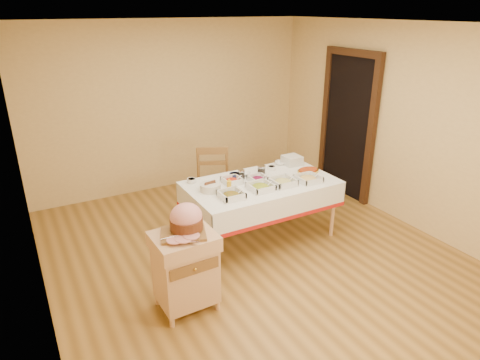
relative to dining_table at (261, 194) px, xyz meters
name	(u,v)px	position (x,y,z in m)	size (l,w,h in m)	color
room_shell	(253,150)	(-0.30, -0.30, 0.70)	(5.00, 5.00, 5.00)	olive
doorway	(348,124)	(1.90, 0.60, 0.51)	(0.09, 1.10, 2.20)	black
dining_table	(261,194)	(0.00, 0.00, 0.00)	(1.82, 1.02, 0.76)	tan
butcher_cart	(185,267)	(-1.35, -0.84, -0.14)	(0.58, 0.49, 0.81)	tan
dining_chair	(213,185)	(-0.32, 0.70, -0.08)	(0.59, 0.58, 1.01)	brown
ham_on_board	(186,220)	(-1.31, -0.80, 0.33)	(0.43, 0.41, 0.29)	brown
serving_dish_a	(231,195)	(-0.53, -0.23, 0.20)	(0.26, 0.26, 0.11)	silver
serving_dish_b	(261,187)	(-0.13, -0.20, 0.20)	(0.27, 0.27, 0.11)	silver
serving_dish_c	(283,182)	(0.19, -0.20, 0.20)	(0.28, 0.28, 0.11)	silver
serving_dish_d	(308,179)	(0.52, -0.26, 0.20)	(0.27, 0.27, 0.10)	silver
serving_dish_e	(232,180)	(-0.32, 0.15, 0.19)	(0.23, 0.22, 0.10)	silver
serving_dish_f	(258,179)	(-0.02, 0.04, 0.19)	(0.22, 0.21, 0.10)	silver
small_bowl_left	(192,180)	(-0.75, 0.40, 0.19)	(0.11, 0.11, 0.05)	silver
small_bowl_mid	(235,175)	(-0.21, 0.27, 0.19)	(0.14, 0.14, 0.06)	navy
small_bowl_right	(271,168)	(0.34, 0.29, 0.19)	(0.10, 0.10, 0.05)	silver
bowl_white_imported	(245,174)	(-0.06, 0.31, 0.18)	(0.14, 0.14, 0.04)	silver
bowl_small_imported	(280,163)	(0.56, 0.41, 0.18)	(0.14, 0.14, 0.04)	silver
preserve_jar_left	(241,175)	(-0.15, 0.22, 0.21)	(0.09, 0.09, 0.11)	silver
preserve_jar_right	(261,171)	(0.12, 0.18, 0.22)	(0.10, 0.10, 0.13)	silver
mustard_bottle	(229,186)	(-0.48, -0.08, 0.24)	(0.05, 0.05, 0.17)	gold
bread_basket	(210,187)	(-0.66, 0.06, 0.21)	(0.24, 0.24, 0.11)	silver
plate_stack	(292,160)	(0.69, 0.33, 0.22)	(0.22, 0.22, 0.12)	silver
brass_platter	(308,171)	(0.72, 0.00, 0.18)	(0.30, 0.22, 0.04)	gold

